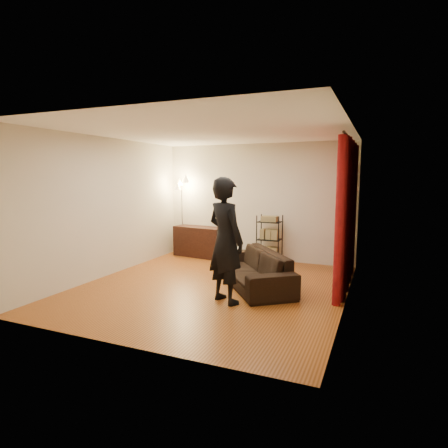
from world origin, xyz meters
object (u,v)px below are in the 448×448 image
at_px(media_cabinet, 199,242).
at_px(storage_boxes, 236,253).
at_px(person, 225,241).
at_px(wire_shelf, 269,239).
at_px(floor_lamp, 182,217).
at_px(sofa, 253,268).

distance_m(media_cabinet, storage_boxes, 0.95).
distance_m(person, wire_shelf, 2.81).
bearing_deg(media_cabinet, storage_boxes, 12.85).
bearing_deg(person, wire_shelf, -59.79).
xyz_separation_m(person, floor_lamp, (-2.34, 2.82, -0.02)).
bearing_deg(floor_lamp, storage_boxes, 4.13).
bearing_deg(media_cabinet, person, -48.43).
relative_size(sofa, floor_lamp, 1.13).
relative_size(person, floor_lamp, 1.02).
bearing_deg(storage_boxes, floor_lamp, -175.87).
relative_size(media_cabinet, floor_lamp, 0.66).
relative_size(storage_boxes, floor_lamp, 0.17).
bearing_deg(person, storage_boxes, -43.54).
height_order(storage_boxes, wire_shelf, wire_shelf).
height_order(media_cabinet, floor_lamp, floor_lamp).
distance_m(media_cabinet, floor_lamp, 0.75).
height_order(person, storage_boxes, person).
xyz_separation_m(sofa, media_cabinet, (-1.99, 1.83, 0.05)).
height_order(person, wire_shelf, person).
xyz_separation_m(person, wire_shelf, (-0.09, 2.78, -0.43)).
bearing_deg(floor_lamp, media_cabinet, 2.89).
bearing_deg(media_cabinet, floor_lamp, -169.00).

